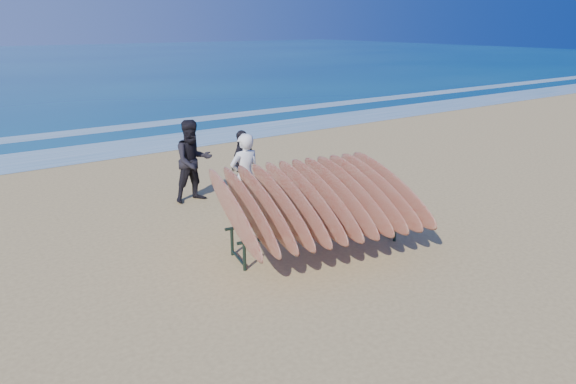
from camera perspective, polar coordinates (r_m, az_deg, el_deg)
name	(u,v)px	position (r m, az deg, el deg)	size (l,w,h in m)	color
ground	(314,255)	(9.10, 2.89, -6.99)	(120.00, 120.00, 0.00)	tan
foam_near	(128,147)	(17.68, -17.31, 4.77)	(160.00, 160.00, 0.00)	white
foam_far	(99,130)	(20.99, -20.31, 6.48)	(160.00, 160.00, 0.00)	white
surfboard_rack	(317,199)	(9.03, 3.22, -0.74)	(3.65, 3.42, 1.55)	#1D2E25
person_white	(245,176)	(10.53, -4.79, 1.74)	(0.65, 0.43, 1.79)	white
person_dark_a	(193,161)	(11.73, -10.48, 3.40)	(0.91, 0.71, 1.87)	black
person_dark_b	(243,164)	(11.91, -5.00, 3.15)	(0.93, 0.39, 1.58)	black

